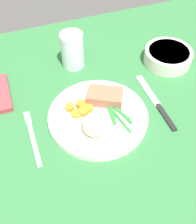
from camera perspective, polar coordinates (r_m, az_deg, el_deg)
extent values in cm
cube|color=#2D6B38|center=(70.03, 0.63, -1.33)|extent=(120.00, 90.00, 2.00)
cylinder|color=white|center=(68.05, 0.00, -0.98)|extent=(24.64, 24.64, 1.60)
cube|color=#936047|center=(69.56, 1.49, 3.24)|extent=(10.39, 9.01, 2.85)
ellipsoid|color=beige|center=(62.50, -0.52, -2.64)|extent=(6.19, 6.18, 4.76)
cylinder|color=orange|center=(68.91, -3.57, 1.60)|extent=(2.45, 2.45, 1.30)
cylinder|color=orange|center=(67.32, -3.02, 0.08)|extent=(2.57, 2.57, 1.25)
cylinder|color=orange|center=(68.11, -2.00, 0.83)|extent=(2.54, 2.54, 1.13)
cylinder|color=orange|center=(68.90, -5.70, 1.19)|extent=(1.89, 1.89, 0.96)
cylinder|color=orange|center=(67.21, -4.54, -0.36)|extent=(2.53, 2.53, 0.95)
cylinder|color=orange|center=(68.46, -5.89, 0.93)|extent=(2.29, 2.29, 1.25)
cylinder|color=#2D8C38|center=(67.32, 5.18, -0.47)|extent=(2.49, 6.93, 0.72)
cylinder|color=#2D8C38|center=(68.08, 4.16, 0.39)|extent=(3.76, 7.89, 0.71)
cylinder|color=#2D8C38|center=(67.12, 2.70, -0.50)|extent=(1.20, 6.43, 0.67)
cylinder|color=#2D8C38|center=(67.51, 3.01, -0.01)|extent=(2.51, 7.92, 0.83)
cylinder|color=#2D8C38|center=(66.06, 4.82, -1.80)|extent=(2.13, 7.93, 0.65)
cube|color=silver|center=(65.76, -13.10, -6.36)|extent=(1.00, 13.00, 0.40)
cube|color=silver|center=(70.95, -14.88, -1.20)|extent=(0.24, 3.60, 0.40)
cube|color=silver|center=(70.94, -14.57, -1.11)|extent=(0.24, 3.60, 0.40)
cube|color=silver|center=(70.93, -14.25, -1.03)|extent=(0.24, 3.60, 0.40)
cube|color=silver|center=(70.92, -13.94, -0.94)|extent=(0.24, 3.60, 0.40)
cube|color=black|center=(70.80, 13.91, -1.05)|extent=(1.30, 9.00, 0.64)
cube|color=silver|center=(76.23, 10.31, 4.43)|extent=(1.70, 12.00, 0.40)
cylinder|color=silver|center=(80.32, -5.32, 12.64)|extent=(6.55, 6.55, 10.48)
cylinder|color=silver|center=(81.61, -5.21, 11.46)|extent=(6.02, 6.02, 6.25)
cylinder|color=silver|center=(85.45, 14.30, 11.10)|extent=(13.96, 13.96, 4.10)
cylinder|color=#B24C3F|center=(84.90, 14.42, 11.58)|extent=(11.86, 11.86, 2.26)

